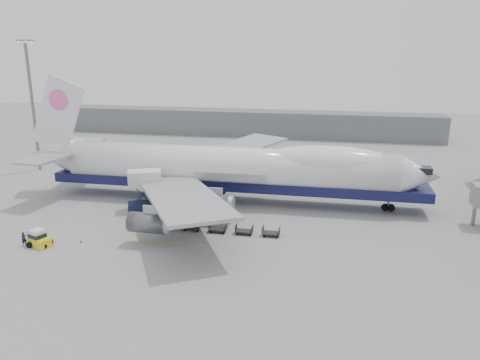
% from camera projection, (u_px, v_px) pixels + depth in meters
% --- Properties ---
extents(ground, '(260.00, 260.00, 0.00)m').
position_uv_depth(ground, '(209.00, 228.00, 64.73)').
color(ground, gray).
rests_on(ground, ground).
extents(apron_line, '(60.00, 0.15, 0.01)m').
position_uv_depth(apron_line, '(197.00, 245.00, 59.07)').
color(apron_line, gold).
rests_on(apron_line, ground).
extents(hangar, '(110.00, 8.00, 7.00)m').
position_uv_depth(hangar, '(239.00, 123.00, 131.66)').
color(hangar, slate).
rests_on(hangar, ground).
extents(floodlight_mast, '(2.40, 2.40, 25.43)m').
position_uv_depth(floodlight_mast, '(32.00, 99.00, 91.37)').
color(floodlight_mast, slate).
rests_on(floodlight_mast, ground).
extents(airliner, '(67.00, 55.30, 19.98)m').
position_uv_depth(airliner, '(232.00, 167.00, 74.38)').
color(airliner, white).
rests_on(airliner, ground).
extents(catering_truck, '(5.92, 5.02, 6.18)m').
position_uv_depth(catering_truck, '(145.00, 188.00, 71.05)').
color(catering_truck, '#172147').
rests_on(catering_truck, ground).
extents(baggage_tug, '(3.27, 2.51, 2.13)m').
position_uv_depth(baggage_tug, '(39.00, 239.00, 58.51)').
color(baggage_tug, yellow).
rests_on(baggage_tug, ground).
extents(ground_worker, '(0.71, 0.78, 1.80)m').
position_uv_depth(ground_worker, '(24.00, 239.00, 58.64)').
color(ground_worker, black).
rests_on(ground_worker, ground).
extents(traffic_cone, '(0.36, 0.36, 0.53)m').
position_uv_depth(traffic_cone, '(81.00, 241.00, 59.66)').
color(traffic_cone, '#E0610B').
rests_on(traffic_cone, ground).
extents(dolly_0, '(2.30, 1.35, 1.30)m').
position_uv_depth(dolly_0, '(142.00, 223.00, 65.03)').
color(dolly_0, '#2D2D30').
rests_on(dolly_0, ground).
extents(dolly_1, '(2.30, 1.35, 1.30)m').
position_uv_depth(dolly_1, '(167.00, 225.00, 64.35)').
color(dolly_1, '#2D2D30').
rests_on(dolly_1, ground).
extents(dolly_2, '(2.30, 1.35, 1.30)m').
position_uv_depth(dolly_2, '(192.00, 227.00, 63.67)').
color(dolly_2, '#2D2D30').
rests_on(dolly_2, ground).
extents(dolly_3, '(2.30, 1.35, 1.30)m').
position_uv_depth(dolly_3, '(218.00, 228.00, 62.99)').
color(dolly_3, '#2D2D30').
rests_on(dolly_3, ground).
extents(dolly_4, '(2.30, 1.35, 1.30)m').
position_uv_depth(dolly_4, '(244.00, 230.00, 62.31)').
color(dolly_4, '#2D2D30').
rests_on(dolly_4, ground).
extents(dolly_5, '(2.30, 1.35, 1.30)m').
position_uv_depth(dolly_5, '(271.00, 232.00, 61.62)').
color(dolly_5, '#2D2D30').
rests_on(dolly_5, ground).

